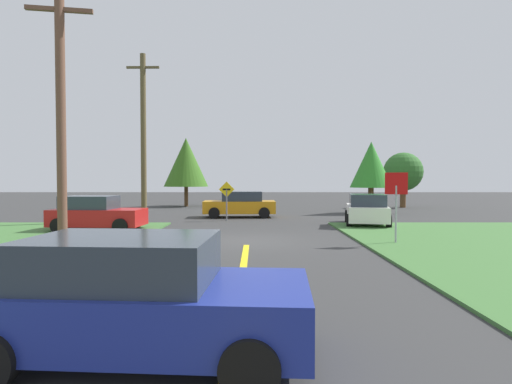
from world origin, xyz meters
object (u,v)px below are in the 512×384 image
(car_on_crossroad, at_px, (365,210))
(parked_car_near_building, at_px, (94,214))
(oak_tree_left, at_px, (401,172))
(stop_sign, at_px, (394,193))
(utility_pole_near, at_px, (59,121))
(car_approaching_junction, at_px, (239,204))
(pine_tree_center, at_px, (184,162))
(car_behind_on_main_road, at_px, (137,298))
(direction_sign, at_px, (225,196))
(oak_tree_right, at_px, (369,165))
(utility_pole_mid, at_px, (142,136))

(car_on_crossroad, bearing_deg, parked_car_near_building, 111.28)
(car_on_crossroad, xyz_separation_m, oak_tree_left, (6.70, 13.35, 2.20))
(stop_sign, height_order, utility_pole_near, utility_pole_near)
(utility_pole_near, xyz_separation_m, oak_tree_left, (17.98, 22.72, -1.04))
(car_approaching_junction, bearing_deg, utility_pole_near, 70.39)
(stop_sign, distance_m, oak_tree_left, 20.92)
(car_approaching_junction, xyz_separation_m, utility_pole_near, (-4.54, -13.91, 3.24))
(parked_car_near_building, height_order, pine_tree_center, pine_tree_center)
(car_behind_on_main_road, distance_m, direction_sign, 18.01)
(car_on_crossroad, xyz_separation_m, pine_tree_center, (-11.90, 14.83, 3.07))
(car_approaching_junction, xyz_separation_m, car_on_crossroad, (6.73, -4.54, -0.00))
(car_approaching_junction, xyz_separation_m, oak_tree_right, (9.04, 2.88, 2.59))
(direction_sign, bearing_deg, stop_sign, -51.61)
(car_approaching_junction, bearing_deg, car_on_crossroad, 144.51)
(oak_tree_left, height_order, oak_tree_right, oak_tree_right)
(stop_sign, xyz_separation_m, utility_pole_near, (-10.65, -3.17, 2.18))
(stop_sign, bearing_deg, car_behind_on_main_road, 68.67)
(parked_car_near_building, distance_m, utility_pole_mid, 5.68)
(stop_sign, relative_size, utility_pole_mid, 0.28)
(car_approaching_junction, height_order, utility_pole_mid, utility_pole_mid)
(utility_pole_near, distance_m, utility_pole_mid, 10.97)
(car_approaching_junction, distance_m, oak_tree_right, 9.84)
(pine_tree_center, relative_size, oak_tree_right, 1.20)
(stop_sign, xyz_separation_m, oak_tree_right, (2.94, 13.63, 1.53))
(car_behind_on_main_road, distance_m, utility_pole_near, 8.10)
(car_behind_on_main_road, xyz_separation_m, oak_tree_right, (9.59, 23.05, 2.58))
(car_behind_on_main_road, height_order, car_on_crossroad, same)
(car_on_crossroad, relative_size, utility_pole_mid, 0.46)
(parked_car_near_building, height_order, oak_tree_right, oak_tree_right)
(car_behind_on_main_road, relative_size, car_approaching_junction, 0.98)
(parked_car_near_building, bearing_deg, car_on_crossroad, 13.44)
(direction_sign, bearing_deg, parked_car_near_building, -140.11)
(utility_pole_near, height_order, utility_pole_mid, utility_pole_mid)
(car_behind_on_main_road, bearing_deg, utility_pole_mid, 108.91)
(direction_sign, xyz_separation_m, oak_tree_left, (14.13, 10.98, 1.61))
(oak_tree_left, bearing_deg, utility_pole_mid, -147.70)
(parked_car_near_building, bearing_deg, stop_sign, -13.95)
(oak_tree_left, distance_m, pine_tree_center, 18.68)
(utility_pole_mid, bearing_deg, oak_tree_right, 22.34)
(parked_car_near_building, bearing_deg, pine_tree_center, 89.24)
(utility_pole_near, relative_size, oak_tree_right, 1.55)
(car_on_crossroad, bearing_deg, utility_pole_mid, 93.63)
(stop_sign, xyz_separation_m, parked_car_near_building, (-12.45, 3.84, -1.06))
(utility_pole_mid, bearing_deg, direction_sign, 10.16)
(car_approaching_junction, relative_size, parked_car_near_building, 1.08)
(stop_sign, xyz_separation_m, direction_sign, (-6.79, 8.58, -0.47))
(car_behind_on_main_road, distance_m, car_approaching_junction, 20.18)
(oak_tree_left, bearing_deg, parked_car_near_building, -141.55)
(oak_tree_right, bearing_deg, car_behind_on_main_road, -112.60)
(utility_pole_near, bearing_deg, oak_tree_right, 51.02)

